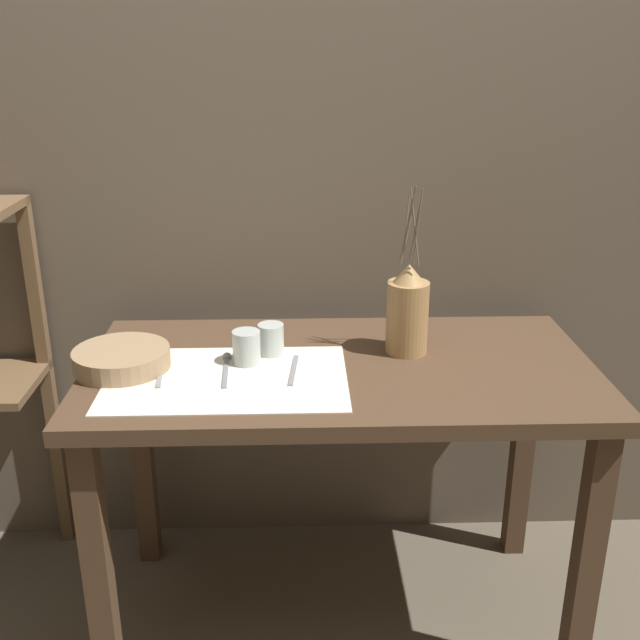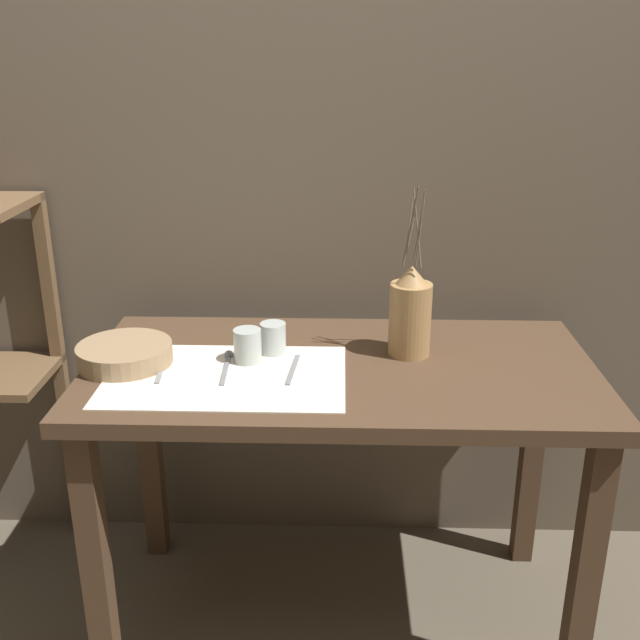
# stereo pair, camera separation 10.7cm
# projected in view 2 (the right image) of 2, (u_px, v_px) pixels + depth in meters

# --- Properties ---
(ground_plane) EXTENTS (12.00, 12.00, 0.00)m
(ground_plane) POSITION_uv_depth(u_px,v_px,m) (337.00, 612.00, 2.18)
(ground_plane) COLOR brown
(stone_wall_back) EXTENTS (7.00, 0.06, 2.40)m
(stone_wall_back) POSITION_uv_depth(u_px,v_px,m) (342.00, 174.00, 2.18)
(stone_wall_back) COLOR brown
(stone_wall_back) RESTS_ON ground_plane
(wooden_table) EXTENTS (1.30, 0.67, 0.79)m
(wooden_table) POSITION_uv_depth(u_px,v_px,m) (340.00, 404.00, 1.94)
(wooden_table) COLOR #4C3523
(wooden_table) RESTS_ON ground_plane
(linen_cloth) EXTENTS (0.59, 0.38, 0.00)m
(linen_cloth) POSITION_uv_depth(u_px,v_px,m) (225.00, 376.00, 1.84)
(linen_cloth) COLOR silver
(linen_cloth) RESTS_ON wooden_table
(pitcher_with_flowers) EXTENTS (0.11, 0.11, 0.45)m
(pitcher_with_flowers) POSITION_uv_depth(u_px,v_px,m) (410.00, 314.00, 1.93)
(pitcher_with_flowers) COLOR #A87F4C
(pitcher_with_flowers) RESTS_ON wooden_table
(wooden_bowl) EXTENTS (0.24, 0.24, 0.05)m
(wooden_bowl) POSITION_uv_depth(u_px,v_px,m) (124.00, 354.00, 1.90)
(wooden_bowl) COLOR #9E7F5B
(wooden_bowl) RESTS_ON wooden_table
(glass_tumbler_near) EXTENTS (0.07, 0.07, 0.09)m
(glass_tumbler_near) POSITION_uv_depth(u_px,v_px,m) (247.00, 346.00, 1.90)
(glass_tumbler_near) COLOR #B7C1BC
(glass_tumbler_near) RESTS_ON wooden_table
(glass_tumbler_far) EXTENTS (0.07, 0.07, 0.08)m
(glass_tumbler_far) POSITION_uv_depth(u_px,v_px,m) (273.00, 338.00, 1.95)
(glass_tumbler_far) COLOR #B7C1BC
(glass_tumbler_far) RESTS_ON wooden_table
(fork_outer) EXTENTS (0.03, 0.18, 0.00)m
(fork_outer) POSITION_uv_depth(u_px,v_px,m) (161.00, 368.00, 1.87)
(fork_outer) COLOR gray
(fork_outer) RESTS_ON wooden_table
(spoon_inner) EXTENTS (0.03, 0.19, 0.02)m
(spoon_inner) POSITION_uv_depth(u_px,v_px,m) (227.00, 360.00, 1.91)
(spoon_inner) COLOR gray
(spoon_inner) RESTS_ON wooden_table
(fork_inner) EXTENTS (0.03, 0.18, 0.00)m
(fork_inner) POSITION_uv_depth(u_px,v_px,m) (292.00, 369.00, 1.86)
(fork_inner) COLOR gray
(fork_inner) RESTS_ON wooden_table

